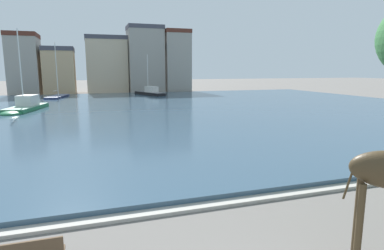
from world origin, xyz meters
The scene contains 10 objects.
harbor_water centered at (0.00, 33.23, 0.15)m, with size 82.41×53.22×0.31m, color #334C60.
quay_edge_coping centered at (0.00, 6.37, 0.06)m, with size 82.41×0.50×0.12m, color #ADA89E.
sailboat_black centered at (7.49, 54.00, 0.60)m, with size 4.65×9.40×7.43m.
sailboat_green centered at (-9.67, 35.63, 0.62)m, with size 4.13×8.59×9.08m.
sailboat_navy centered at (-7.49, 53.31, 0.35)m, with size 3.46×9.05×9.06m.
townhouse_tall_gabled centered at (-13.91, 64.28, 5.73)m, with size 5.33×7.49×11.44m.
townhouse_narrow_midrow centered at (-7.90, 64.70, 4.52)m, with size 5.72×8.13×9.02m.
townhouse_corner_house centered at (1.10, 65.43, 5.75)m, with size 8.21×6.12×11.47m.
townhouse_end_terrace centered at (8.81, 63.58, 6.80)m, with size 7.16×5.82×13.56m.
townhouse_wide_warehouse centered at (15.27, 63.42, 6.47)m, with size 5.29×6.42×12.91m.
Camera 1 is at (-2.90, -3.54, 4.79)m, focal length 29.94 mm.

